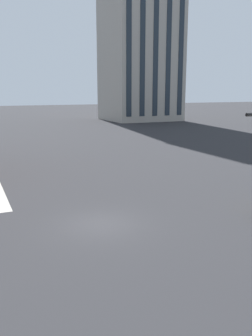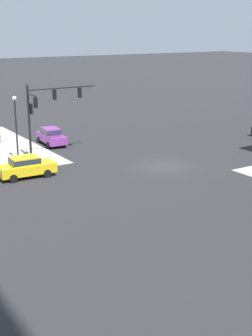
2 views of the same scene
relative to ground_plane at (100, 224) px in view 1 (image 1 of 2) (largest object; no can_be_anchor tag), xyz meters
name	(u,v)px [view 1 (image 1 of 2)]	position (x,y,z in m)	size (l,w,h in m)	color
ground_plane	(100,224)	(0.00, 0.00, 0.00)	(320.00, 320.00, 0.00)	#262628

